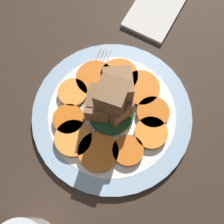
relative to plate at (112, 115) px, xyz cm
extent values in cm
cube|color=#38281E|center=(0.00, 0.00, -1.52)|extent=(120.00, 120.00, 2.00)
cylinder|color=#99B7D1|center=(0.00, 0.00, -0.02)|extent=(28.12, 28.12, 1.00)
cylinder|color=white|center=(0.00, 0.00, 0.03)|extent=(22.50, 22.50, 1.00)
cylinder|color=#F99438|center=(7.10, -3.55, 1.08)|extent=(6.34, 6.34, 1.00)
cylinder|color=orange|center=(7.09, 1.26, 1.08)|extent=(6.79, 6.79, 1.00)
cylinder|color=orange|center=(4.56, 5.48, 1.08)|extent=(5.25, 5.25, 1.00)
cylinder|color=orange|center=(0.21, 7.52, 1.08)|extent=(5.62, 5.62, 1.00)
cylinder|color=orange|center=(-3.45, 6.18, 1.08)|extent=(5.69, 5.69, 1.00)
cylinder|color=orange|center=(-6.55, 2.29, 1.08)|extent=(6.69, 6.69, 1.00)
cylinder|color=orange|center=(-6.79, -2.20, 1.08)|extent=(6.77, 6.77, 1.00)
cylinder|color=orange|center=(-4.28, -5.80, 1.08)|extent=(6.88, 6.88, 1.00)
cylinder|color=orange|center=(-0.28, -7.92, 1.08)|extent=(5.25, 5.25, 1.00)
cylinder|color=orange|center=(4.60, -6.00, 1.08)|extent=(5.38, 5.38, 1.00)
ellipsoid|color=#235128|center=(0.00, 0.00, 1.64)|extent=(8.54, 7.69, 2.11)
cube|color=olive|center=(1.25, -1.89, 4.63)|extent=(4.98, 4.98, 3.87)
cube|color=brown|center=(-0.42, -2.01, 4.72)|extent=(5.29, 5.29, 4.05)
cube|color=brown|center=(-0.20, 0.73, 4.74)|extent=(5.33, 5.33, 4.11)
cube|color=olive|center=(-1.84, 0.06, 9.17)|extent=(5.99, 5.99, 4.32)
cube|color=brown|center=(0.06, 0.37, 9.29)|extent=(4.99, 4.99, 4.40)
cube|color=#B2B2B7|center=(1.23, -4.98, 0.78)|extent=(11.89, 3.24, 0.40)
cube|color=#B2B2B7|center=(-5.33, -6.19, 0.78)|extent=(1.84, 2.53, 0.40)
cube|color=#B2B2B7|center=(-8.16, -7.73, 0.78)|extent=(4.66, 1.15, 0.40)
cube|color=#B2B2B7|center=(-8.28, -7.08, 0.78)|extent=(4.66, 1.15, 0.40)
cube|color=#B2B2B7|center=(-8.40, -6.42, 0.78)|extent=(4.66, 1.15, 0.40)
cube|color=#B2B2B7|center=(-8.52, -5.76, 0.78)|extent=(4.66, 1.15, 0.40)
cube|color=silver|center=(-24.56, -2.98, -0.12)|extent=(14.78, 8.87, 0.80)
camera|label=1|loc=(15.39, 8.37, 52.11)|focal=50.00mm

